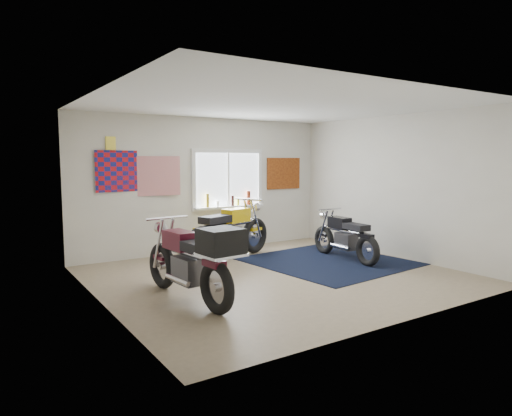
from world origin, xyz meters
TOP-DOWN VIEW (x-y plane):
  - ground at (0.00, 0.00)m, footprint 5.50×5.50m
  - room_shell at (0.00, 0.00)m, footprint 5.50×5.50m
  - navy_rug at (1.37, 0.32)m, footprint 2.73×2.82m
  - window_assembly at (0.50, 2.47)m, footprint 1.66×0.17m
  - oil_bottles at (0.58, 2.40)m, footprint 1.06×0.09m
  - flag_display at (-1.90, 2.48)m, footprint 1.60×0.10m
  - triumph_poster at (1.95, 2.48)m, footprint 0.90×0.03m
  - yellow_triumph at (-0.04, 1.50)m, footprint 2.14×0.90m
  - black_chrome_bike at (1.75, 0.29)m, footprint 0.55×1.81m
  - maroon_tourer at (-1.74, -0.54)m, footprint 0.69×2.10m

SIDE VIEW (x-z plane):
  - ground at x=0.00m, z-range 0.00..0.00m
  - navy_rug at x=1.37m, z-range 0.00..0.01m
  - black_chrome_bike at x=1.75m, z-range -0.06..0.87m
  - yellow_triumph at x=-0.04m, z-range -0.07..1.05m
  - maroon_tourer at x=-1.74m, z-range 0.02..1.09m
  - oil_bottles at x=0.58m, z-range 0.88..1.18m
  - window_assembly at x=0.50m, z-range 0.74..2.00m
  - triumph_poster at x=1.95m, z-range 1.20..1.90m
  - room_shell at x=0.00m, z-range -1.11..4.39m
  - flag_display at x=-1.90m, z-range 1.56..2.73m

